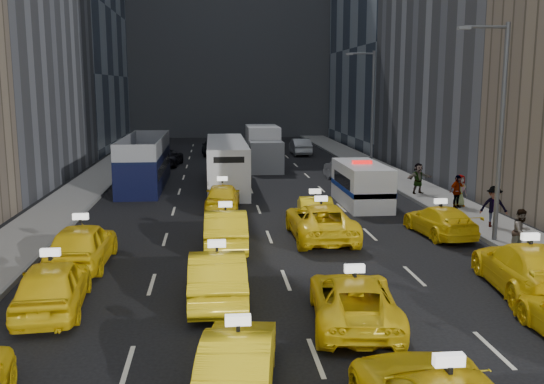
{
  "coord_description": "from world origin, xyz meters",
  "views": [
    {
      "loc": [
        -2.43,
        -11.61,
        6.51
      ],
      "look_at": [
        0.12,
        13.95,
        2.0
      ],
      "focal_mm": 40.0,
      "sensor_mm": 36.0,
      "label": 1
    }
  ],
  "objects_px": {
    "nypd_van": "(361,185)",
    "double_decker": "(145,162)",
    "box_truck": "(263,148)",
    "city_bus": "(226,164)"
  },
  "relations": [
    {
      "from": "nypd_van",
      "to": "city_bus",
      "type": "distance_m",
      "value": 9.97
    },
    {
      "from": "box_truck",
      "to": "double_decker",
      "type": "bearing_deg",
      "value": -140.87
    },
    {
      "from": "nypd_van",
      "to": "box_truck",
      "type": "xyz_separation_m",
      "value": [
        -4.09,
        15.52,
        0.52
      ]
    },
    {
      "from": "double_decker",
      "to": "box_truck",
      "type": "xyz_separation_m",
      "value": [
        8.47,
        7.78,
        0.05
      ]
    },
    {
      "from": "nypd_van",
      "to": "city_bus",
      "type": "height_order",
      "value": "city_bus"
    },
    {
      "from": "nypd_van",
      "to": "city_bus",
      "type": "bearing_deg",
      "value": 140.48
    },
    {
      "from": "double_decker",
      "to": "box_truck",
      "type": "height_order",
      "value": "box_truck"
    },
    {
      "from": "double_decker",
      "to": "city_bus",
      "type": "xyz_separation_m",
      "value": [
        5.31,
        -0.9,
        -0.09
      ]
    },
    {
      "from": "nypd_van",
      "to": "double_decker",
      "type": "bearing_deg",
      "value": 152.17
    },
    {
      "from": "city_bus",
      "to": "box_truck",
      "type": "height_order",
      "value": "box_truck"
    }
  ]
}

